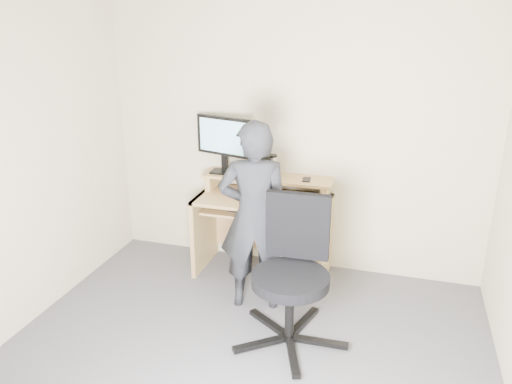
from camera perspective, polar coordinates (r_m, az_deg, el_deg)
The scene contains 13 objects.
ground at distance 3.60m, azimuth -2.69°, elevation -20.30°, with size 3.50×3.50×0.00m, color #5A5A5F.
back_wall at distance 4.57m, azimuth 4.30°, elevation 6.22°, with size 3.50×0.02×2.50m, color beige.
desk at distance 4.62m, azimuth 1.06°, elevation -2.71°, with size 1.20×0.60×0.91m.
monitor at distance 4.58m, azimuth -3.75°, elevation 5.99°, with size 0.55×0.18×0.53m.
external_drive at distance 4.53m, azimuth 1.31°, elevation 3.02°, with size 0.07×0.13×0.20m, color black.
travel_mug at distance 4.54m, azimuth 1.89°, elevation 2.93°, with size 0.08×0.08×0.18m, color #B9B9BE.
smartphone at distance 4.48m, azimuth 5.79°, elevation 1.42°, with size 0.07×0.13×0.01m, color black.
charger at distance 4.53m, azimuth -0.65°, elevation 1.91°, with size 0.04×0.04×0.04m, color black.
headphones at distance 4.64m, azimuth 0.56°, elevation 2.24°, with size 0.16×0.16×0.02m, color silver.
keyboard at distance 4.44m, azimuth -0.12°, elevation -2.03°, with size 0.46×0.18×0.03m, color black.
mouse at distance 4.33m, azimuth 3.43°, elevation -1.20°, with size 0.10×0.06×0.04m, color black.
office_chair at distance 3.65m, azimuth 4.22°, elevation -8.57°, with size 0.82×0.85×1.07m.
person at distance 3.97m, azimuth -0.21°, elevation -2.87°, with size 0.57×0.38×1.57m, color black.
Camera 1 is at (0.94, -2.59, 2.31)m, focal length 35.00 mm.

